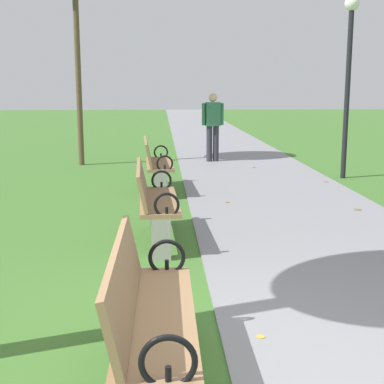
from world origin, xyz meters
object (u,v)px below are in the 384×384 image
park_bench_1 (148,315)px  park_bench_2 (154,200)px  park_bench_3 (156,164)px  lamp_post (349,59)px  pedestrian_walking (213,123)px

park_bench_1 → park_bench_2: size_ratio=0.99×
park_bench_3 → lamp_post: lamp_post is taller
lamp_post → park_bench_2: bearing=-130.9°
park_bench_1 → pedestrian_walking: size_ratio=0.99×
park_bench_3 → lamp_post: bearing=17.7°
park_bench_3 → pedestrian_walking: (1.33, 3.67, 0.44)m
park_bench_3 → lamp_post: (3.71, 1.18, 1.82)m
pedestrian_walking → park_bench_1: bearing=-97.5°
park_bench_3 → pedestrian_walking: bearing=70.1°
park_bench_2 → park_bench_3: bearing=90.0°
lamp_post → pedestrian_walking: bearing=133.8°
park_bench_1 → pedestrian_walking: pedestrian_walking is taller
park_bench_3 → park_bench_1: bearing=-90.0°
pedestrian_walking → park_bench_3: bearing=-109.9°
park_bench_2 → pedestrian_walking: bearing=78.9°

